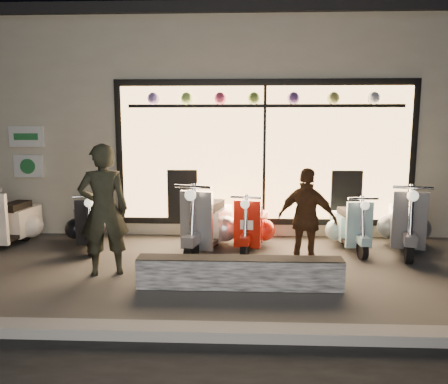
{
  "coord_description": "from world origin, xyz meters",
  "views": [
    {
      "loc": [
        0.41,
        -6.01,
        2.1
      ],
      "look_at": [
        0.12,
        0.6,
        1.05
      ],
      "focal_mm": 35.0,
      "sensor_mm": 36.0,
      "label": 1
    }
  ],
  "objects_px": {
    "graffiti_barrier": "(240,273)",
    "scooter_silver": "(209,223)",
    "scooter_red": "(252,226)",
    "woman": "(307,219)",
    "man": "(104,210)"
  },
  "relations": [
    {
      "from": "scooter_red",
      "to": "woman",
      "type": "height_order",
      "value": "woman"
    },
    {
      "from": "scooter_silver",
      "to": "woman",
      "type": "height_order",
      "value": "woman"
    },
    {
      "from": "graffiti_barrier",
      "to": "scooter_silver",
      "type": "height_order",
      "value": "scooter_silver"
    },
    {
      "from": "graffiti_barrier",
      "to": "man",
      "type": "distance_m",
      "value": 2.05
    },
    {
      "from": "scooter_silver",
      "to": "man",
      "type": "relative_size",
      "value": 0.88
    },
    {
      "from": "scooter_silver",
      "to": "scooter_red",
      "type": "distance_m",
      "value": 0.74
    },
    {
      "from": "scooter_silver",
      "to": "scooter_red",
      "type": "height_order",
      "value": "scooter_silver"
    },
    {
      "from": "graffiti_barrier",
      "to": "man",
      "type": "xyz_separation_m",
      "value": [
        -1.87,
        0.44,
        0.72
      ]
    },
    {
      "from": "scooter_red",
      "to": "woman",
      "type": "distance_m",
      "value": 1.36
    },
    {
      "from": "scooter_silver",
      "to": "graffiti_barrier",
      "type": "bearing_deg",
      "value": -58.61
    },
    {
      "from": "graffiti_barrier",
      "to": "scooter_red",
      "type": "xyz_separation_m",
      "value": [
        0.2,
        1.85,
        0.18
      ]
    },
    {
      "from": "scooter_red",
      "to": "man",
      "type": "height_order",
      "value": "man"
    },
    {
      "from": "scooter_red",
      "to": "scooter_silver",
      "type": "bearing_deg",
      "value": -157.95
    },
    {
      "from": "woman",
      "to": "scooter_red",
      "type": "bearing_deg",
      "value": -29.75
    },
    {
      "from": "graffiti_barrier",
      "to": "man",
      "type": "height_order",
      "value": "man"
    }
  ]
}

